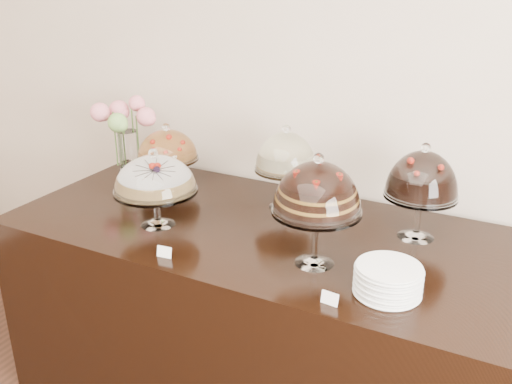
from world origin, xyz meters
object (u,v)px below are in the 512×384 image
at_px(display_counter, 261,316).
at_px(cake_stand_choco_layer, 317,192).
at_px(cake_stand_dark_choco, 422,179).
at_px(plate_stack, 388,280).
at_px(flower_vase, 125,128).
at_px(cake_stand_fruit_tart, 167,148).
at_px(cake_stand_cheesecake, 286,155).
at_px(cake_stand_sugar_sponge, 155,177).

bearing_deg(display_counter, cake_stand_choco_layer, -30.43).
height_order(cake_stand_choco_layer, cake_stand_dark_choco, cake_stand_choco_layer).
relative_size(cake_stand_dark_choco, plate_stack, 1.79).
height_order(display_counter, flower_vase, flower_vase).
bearing_deg(flower_vase, cake_stand_dark_choco, -2.70).
distance_m(cake_stand_fruit_tart, plate_stack, 1.37).
bearing_deg(cake_stand_cheesecake, cake_stand_dark_choco, -3.05).
bearing_deg(display_counter, cake_stand_sugar_sponge, -156.21).
distance_m(cake_stand_cheesecake, flower_vase, 0.95).
bearing_deg(flower_vase, plate_stack, -19.53).
bearing_deg(cake_stand_fruit_tart, cake_stand_cheesecake, 1.11).
relative_size(cake_stand_sugar_sponge, cake_stand_choco_layer, 0.82).
relative_size(cake_stand_cheesecake, cake_stand_fruit_tart, 1.22).
distance_m(cake_stand_cheesecake, cake_stand_fruit_tart, 0.65).
height_order(cake_stand_sugar_sponge, flower_vase, flower_vase).
bearing_deg(cake_stand_sugar_sponge, cake_stand_fruit_tart, 119.61).
xyz_separation_m(display_counter, cake_stand_sugar_sponge, (-0.41, -0.18, 0.67)).
bearing_deg(cake_stand_sugar_sponge, flower_vase, 139.24).
distance_m(cake_stand_sugar_sponge, plate_stack, 1.05).
bearing_deg(cake_stand_cheesecake, cake_stand_sugar_sponge, -133.88).
relative_size(cake_stand_cheesecake, flower_vase, 0.96).
bearing_deg(cake_stand_fruit_tart, cake_stand_sugar_sponge, -60.39).
relative_size(display_counter, cake_stand_dark_choco, 5.42).
relative_size(display_counter, cake_stand_sugar_sponge, 6.18).
bearing_deg(flower_vase, cake_stand_choco_layer, -20.40).
bearing_deg(cake_stand_choco_layer, cake_stand_cheesecake, 126.71).
bearing_deg(cake_stand_dark_choco, cake_stand_choco_layer, -125.91).
height_order(display_counter, cake_stand_sugar_sponge, cake_stand_sugar_sponge).
bearing_deg(cake_stand_fruit_tart, cake_stand_dark_choco, -0.92).
distance_m(display_counter, cake_stand_sugar_sponge, 0.80).
bearing_deg(plate_stack, cake_stand_dark_choco, 91.54).
bearing_deg(cake_stand_choco_layer, cake_stand_fruit_tart, 156.52).
bearing_deg(plate_stack, display_counter, 156.29).
bearing_deg(cake_stand_choco_layer, plate_stack, -15.77).
bearing_deg(display_counter, flower_vase, 163.33).
height_order(cake_stand_choco_layer, cake_stand_cheesecake, cake_stand_choco_layer).
xyz_separation_m(cake_stand_choco_layer, plate_stack, (0.30, -0.09, -0.24)).
xyz_separation_m(cake_stand_cheesecake, cake_stand_fruit_tart, (-0.64, -0.01, -0.05)).
xyz_separation_m(cake_stand_choco_layer, cake_stand_dark_choco, (0.29, 0.40, -0.03)).
bearing_deg(display_counter, cake_stand_dark_choco, 19.14).
bearing_deg(display_counter, cake_stand_cheesecake, 90.50).
height_order(cake_stand_sugar_sponge, plate_stack, cake_stand_sugar_sponge).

